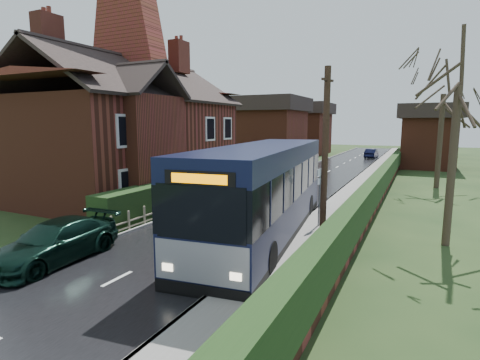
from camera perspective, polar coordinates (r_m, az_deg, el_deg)
The scene contains 18 objects.
ground at distance 16.53m, azimuth -3.56°, elevation -7.40°, with size 140.00×140.00×0.00m, color #33461E.
road at distance 25.49m, azimuth 7.51°, elevation -1.74°, with size 6.00×100.00×0.02m, color black.
pavement at distance 24.52m, azimuth 16.99°, elevation -2.32°, with size 2.50×100.00×0.14m, color slate.
kerb_right at distance 24.72m, azimuth 14.24°, elevation -2.12°, with size 0.12×100.00×0.14m, color gray.
kerb_left at distance 26.58m, azimuth 1.26°, elevation -1.16°, with size 0.12×100.00×0.10m, color gray.
front_hedge at distance 22.50m, azimuth -6.01°, elevation -1.05°, with size 1.20×16.00×1.60m, color #1A3213.
picket_fence at distance 22.18m, azimuth -4.34°, elevation -2.09°, with size 0.10×16.00×0.90m, color tan, non-canonical shape.
right_wall_hedge at distance 24.18m, azimuth 20.72°, elevation -0.36°, with size 0.60×50.00×1.80m.
brick_house at distance 24.91m, azimuth -16.01°, elevation 7.86°, with size 9.30×14.60×10.30m.
bus at distance 15.14m, azimuth 3.60°, elevation -1.77°, with size 4.18×12.39×3.69m.
car_silver at distance 23.19m, azimuth -0.13°, elevation -0.86°, with size 1.75×4.36×1.48m, color silver.
car_green at distance 13.97m, azimuth -26.32°, elevation -8.43°, with size 1.88×4.63×1.34m, color black.
car_distant at distance 52.60m, azimuth 19.40°, elevation 3.82°, with size 1.32×3.78×1.24m, color black.
bus_stop_sign at distance 16.49m, azimuth 12.04°, elevation -1.35°, with size 0.20×0.39×2.66m.
telegraph_pole at distance 13.52m, azimuth 12.80°, elevation 3.01°, with size 0.24×0.83×6.49m.
tree_right_near at distance 15.78m, azimuth 30.50°, elevation 13.79°, with size 3.90×3.90×8.43m.
tree_right_far at distance 29.97m, azimuth 28.67°, elevation 12.29°, with size 4.86×4.86×9.40m.
tree_house_side at distance 35.30m, azimuth -11.01°, elevation 12.51°, with size 4.16×4.16×9.45m.
Camera 1 is at (7.81, -13.84, 4.55)m, focal length 28.00 mm.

